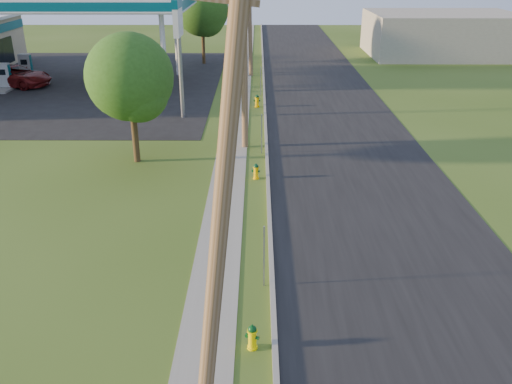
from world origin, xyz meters
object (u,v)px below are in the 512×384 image
tree_lot (203,11)px  car_red (14,76)px  tree_verge (132,81)px  hydrant_mid (256,171)px  utility_pole_mid (244,49)px  utility_pole_far (250,14)px  hydrant_far (257,101)px  fuel_pump_sw (26,69)px  price_pylon (178,25)px  fuel_pump_nw (5,79)px  fuel_pump_ne (128,80)px  fuel_pump_se (139,69)px  utility_pole_near (220,220)px  hydrant_near (252,337)px

tree_lot → car_red: tree_lot is taller
tree_verge → hydrant_mid: 6.96m
utility_pole_mid → utility_pole_far: (0.00, 18.00, -0.15)m
hydrant_far → fuel_pump_sw: bearing=154.0°
price_pylon → hydrant_far: (4.50, 2.47, -5.02)m
fuel_pump_nw → car_red: (0.30, 0.99, 0.05)m
tree_lot → utility_pole_far: bearing=-51.2°
fuel_pump_nw → tree_verge: 20.18m
tree_verge → fuel_pump_nw: bearing=130.2°
fuel_pump_ne → fuel_pump_se: (0.00, 4.00, 0.00)m
tree_lot → hydrant_mid: tree_lot is taller
fuel_pump_ne → price_pylon: price_pylon is taller
utility_pole_mid → tree_verge: bearing=-156.2°
price_pylon → hydrant_far: 7.18m
fuel_pump_nw → hydrant_mid: 25.35m
tree_verge → utility_pole_mid: bearing=23.8°
hydrant_mid → fuel_pump_sw: bearing=130.9°
utility_pole_mid → fuel_pump_nw: (-17.90, 13.00, -4.23)m
fuel_pump_nw → price_pylon: bearing=-28.2°
tree_verge → utility_pole_far: bearing=76.0°
utility_pole_near → utility_pole_mid: utility_pole_mid is taller
utility_pole_mid → fuel_pump_nw: utility_pole_mid is taller
tree_lot → hydrant_near: size_ratio=9.88×
fuel_pump_ne → tree_verge: bearing=-75.7°
fuel_pump_nw → hydrant_far: size_ratio=3.83×
fuel_pump_ne → tree_lot: tree_lot is taller
tree_lot → car_red: size_ratio=1.28×
fuel_pump_nw → fuel_pump_sw: size_ratio=1.00×
fuel_pump_se → car_red: fuel_pump_se is taller
tree_lot → tree_verge: bearing=-92.0°
utility_pole_near → utility_pole_far: (-0.00, 36.00, 0.00)m
fuel_pump_nw → fuel_pump_sw: same height
fuel_pump_se → utility_pole_mid: bearing=-62.4°
fuel_pump_se → hydrant_mid: (9.48, -21.34, -0.37)m
fuel_pump_sw → hydrant_near: 37.47m
utility_pole_far → fuel_pump_se: size_ratio=2.97×
utility_pole_far → fuel_pump_sw: (-17.90, -1.00, -4.08)m
utility_pole_far → fuel_pump_nw: (-17.90, -5.00, -4.08)m
tree_verge → hydrant_mid: bearing=-20.7°
hydrant_near → price_pylon: bearing=101.9°
fuel_pump_sw → utility_pole_mid: bearing=-43.5°
utility_pole_near → fuel_pump_sw: size_ratio=2.96×
utility_pole_mid → fuel_pump_sw: size_ratio=3.06×
fuel_pump_se → utility_pole_near: bearing=-75.7°
tree_lot → hydrant_mid: 28.24m
utility_pole_near → hydrant_near: 5.08m
utility_pole_near → fuel_pump_se: (-8.90, 35.00, -4.08)m
utility_pole_mid → hydrant_mid: utility_pole_mid is taller
fuel_pump_nw → tree_verge: bearing=-49.8°
hydrant_far → car_red: 19.17m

